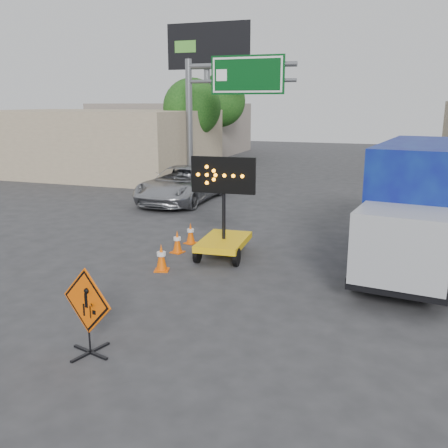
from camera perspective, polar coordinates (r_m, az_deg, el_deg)
The scene contains 14 objects.
ground at distance 10.52m, azimuth -9.66°, elevation -11.74°, with size 100.00×100.00×0.00m, color #2D2D30.
storefront_left_near at distance 33.99m, azimuth -14.44°, elevation 9.10°, with size 14.00×10.00×4.00m, color tan.
storefront_left_far at distance 46.69m, azimuth -5.89°, elevation 10.84°, with size 12.00×10.00×4.40m, color gray.
highway_gantry at distance 27.78m, azimuth -0.02°, elevation 14.92°, with size 6.18×0.38×6.90m.
billboard at distance 36.66m, azimuth -1.81°, elevation 18.20°, with size 6.10×0.54×9.85m.
tree_left_near at distance 32.83m, azimuth -3.67°, elevation 13.13°, with size 3.71×3.71×6.03m.
tree_left_far at distance 40.65m, azimuth -0.52°, elevation 13.87°, with size 4.10×4.10×6.66m.
construction_sign at distance 9.42m, azimuth -15.34°, elevation -9.36°, with size 1.20×0.86×1.65m.
arrow_board at distance 14.74m, azimuth -0.03°, elevation -1.30°, with size 1.89×2.17×2.99m.
pickup_truck at distance 23.19m, azimuth -4.80°, elevation 4.55°, with size 2.69×5.84×1.62m, color #A3A5AA.
box_truck at distance 14.69m, azimuth 21.27°, elevation 1.24°, with size 3.07×7.44×3.42m.
cone_a at distance 13.74m, azimuth -7.17°, elevation -3.81°, with size 0.48×0.48×0.76m.
cone_b at distance 15.33m, azimuth -5.36°, elevation -2.01°, with size 0.42×0.42×0.70m.
cone_c at distance 16.29m, azimuth -3.84°, elevation -1.05°, with size 0.43×0.43×0.69m.
Camera 1 is at (4.71, -8.27, 4.49)m, focal length 40.00 mm.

